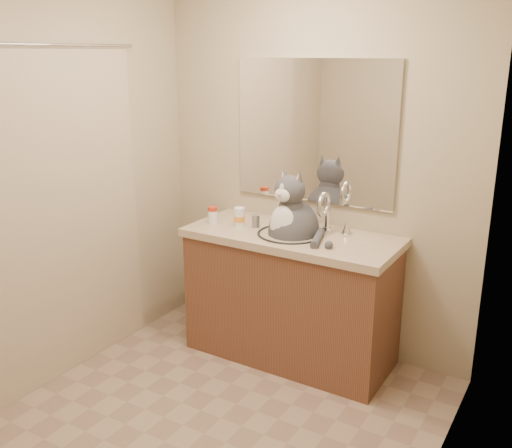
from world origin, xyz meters
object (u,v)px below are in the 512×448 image
Objects in this scene: cat at (293,227)px; grey_canister at (256,221)px; pill_bottle_orange at (239,217)px; pill_bottle_redcap at (213,215)px.

cat reaches higher than grey_canister.
grey_canister is (0.10, 0.03, -0.02)m from pill_bottle_orange.
pill_bottle_redcap is at bearing -164.70° from cat.
cat is at bearing 7.21° from pill_bottle_redcap.
cat is 5.66× the size of pill_bottle_redcap.
cat reaches higher than pill_bottle_redcap.
cat is 7.84× the size of grey_canister.
pill_bottle_orange is 1.53× the size of grey_canister.
pill_bottle_redcap reaches higher than grey_canister.
grey_canister is at bearing 13.22° from pill_bottle_redcap.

